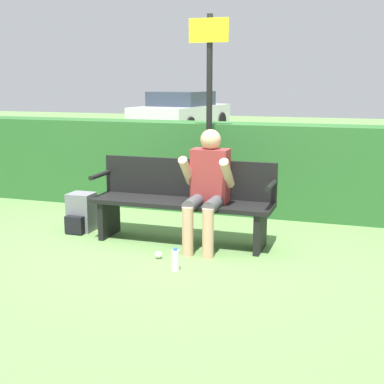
{
  "coord_description": "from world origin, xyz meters",
  "views": [
    {
      "loc": [
        1.77,
        -5.08,
        1.67
      ],
      "look_at": [
        0.15,
        -0.1,
        0.57
      ],
      "focal_mm": 50.0,
      "sensor_mm": 36.0,
      "label": 1
    }
  ],
  "objects_px": {
    "backpack": "(81,213)",
    "water_bottle": "(175,260)",
    "person_seated": "(207,184)",
    "signpost": "(209,103)",
    "parked_car": "(182,112)",
    "park_bench": "(183,199)"
  },
  "relations": [
    {
      "from": "backpack",
      "to": "water_bottle",
      "type": "height_order",
      "value": "backpack"
    },
    {
      "from": "water_bottle",
      "to": "person_seated",
      "type": "bearing_deg",
      "value": 84.24
    },
    {
      "from": "water_bottle",
      "to": "signpost",
      "type": "bearing_deg",
      "value": 96.96
    },
    {
      "from": "signpost",
      "to": "parked_car",
      "type": "xyz_separation_m",
      "value": [
        -4.07,
        10.72,
        -0.79
      ]
    },
    {
      "from": "parked_car",
      "to": "signpost",
      "type": "bearing_deg",
      "value": -151.73
    },
    {
      "from": "person_seated",
      "to": "signpost",
      "type": "relative_size",
      "value": 0.49
    },
    {
      "from": "person_seated",
      "to": "backpack",
      "type": "height_order",
      "value": "person_seated"
    },
    {
      "from": "park_bench",
      "to": "parked_car",
      "type": "distance_m",
      "value": 12.35
    },
    {
      "from": "backpack",
      "to": "signpost",
      "type": "xyz_separation_m",
      "value": [
        1.23,
        0.93,
        1.21
      ]
    },
    {
      "from": "backpack",
      "to": "signpost",
      "type": "distance_m",
      "value": 1.96
    },
    {
      "from": "signpost",
      "to": "water_bottle",
      "type": "bearing_deg",
      "value": -83.04
    },
    {
      "from": "person_seated",
      "to": "parked_car",
      "type": "distance_m",
      "value": 12.57
    },
    {
      "from": "person_seated",
      "to": "parked_car",
      "type": "height_order",
      "value": "parked_car"
    },
    {
      "from": "park_bench",
      "to": "signpost",
      "type": "bearing_deg",
      "value": 89.9
    },
    {
      "from": "signpost",
      "to": "park_bench",
      "type": "bearing_deg",
      "value": -90.1
    },
    {
      "from": "backpack",
      "to": "water_bottle",
      "type": "distance_m",
      "value": 1.7
    },
    {
      "from": "person_seated",
      "to": "signpost",
      "type": "distance_m",
      "value": 1.34
    },
    {
      "from": "backpack",
      "to": "parked_car",
      "type": "distance_m",
      "value": 12.0
    },
    {
      "from": "park_bench",
      "to": "person_seated",
      "type": "relative_size",
      "value": 1.6
    },
    {
      "from": "park_bench",
      "to": "water_bottle",
      "type": "relative_size",
      "value": 9.2
    },
    {
      "from": "person_seated",
      "to": "parked_car",
      "type": "relative_size",
      "value": 0.28
    },
    {
      "from": "park_bench",
      "to": "parked_car",
      "type": "xyz_separation_m",
      "value": [
        -4.07,
        11.66,
        0.18
      ]
    }
  ]
}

